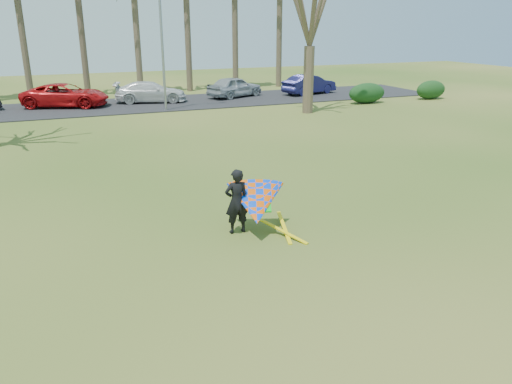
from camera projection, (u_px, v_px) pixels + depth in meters
name	position (u px, v px, depth m)	size (l,w,h in m)	color
ground	(288.00, 262.00, 11.65)	(100.00, 100.00, 0.00)	#1F4B10
parking_strip	(127.00, 105.00, 33.55)	(46.00, 7.00, 0.06)	black
bare_tree_right	(311.00, 0.00, 28.90)	(6.27, 6.27, 9.21)	brown
streetlight	(164.00, 37.00, 30.27)	(2.28, 0.18, 8.00)	gray
hedge_near	(367.00, 93.00, 34.48)	(2.78, 1.26, 1.39)	#123415
hedge_far	(431.00, 90.00, 36.38)	(2.41, 1.13, 1.34)	#133514
car_2	(66.00, 95.00, 32.60)	(2.50, 5.43, 1.51)	#B50E11
car_3	(151.00, 92.00, 34.52)	(1.97, 4.86, 1.41)	silver
car_4	(235.00, 87.00, 36.95)	(1.78, 4.42, 1.51)	#9BA2A8
car_5	(309.00, 84.00, 38.54)	(1.55, 4.44, 1.46)	#1A1A4F
kite_flyer	(254.00, 203.00, 12.98)	(2.13, 2.39, 2.02)	black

